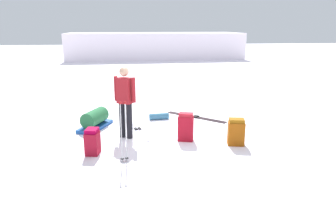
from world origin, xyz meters
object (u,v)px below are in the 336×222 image
(backpack_small_spare, at_px, (186,127))
(ski_poles_planted_near, at_px, (123,129))
(backpack_large_dark, at_px, (236,132))
(ski_pair_near, at_px, (196,117))
(sleeping_mat_rolled, at_px, (159,116))
(skier_standing, at_px, (125,99))
(gear_sled, at_px, (95,120))
(ski_pair_far, at_px, (138,129))
(backpack_bright, at_px, (93,142))

(backpack_small_spare, relative_size, ski_poles_planted_near, 0.55)
(backpack_large_dark, bearing_deg, backpack_small_spare, 160.12)
(ski_pair_near, distance_m, sleeping_mat_rolled, 1.10)
(skier_standing, relative_size, ski_pair_near, 1.10)
(backpack_large_dark, relative_size, ski_poles_planted_near, 0.50)
(skier_standing, xyz_separation_m, sleeping_mat_rolled, (0.92, 1.44, -0.86))
(skier_standing, bearing_deg, backpack_small_spare, -15.34)
(ski_poles_planted_near, distance_m, sleeping_mat_rolled, 3.07)
(ski_pair_near, height_order, gear_sled, gear_sled)
(ski_pair_near, height_order, ski_pair_far, same)
(backpack_small_spare, xyz_separation_m, sleeping_mat_rolled, (-0.46, 1.82, -0.24))
(skier_standing, distance_m, ski_poles_planted_near, 1.45)
(gear_sled, bearing_deg, ski_pair_far, -14.54)
(ski_pair_far, bearing_deg, backpack_small_spare, -40.30)
(ski_pair_near, relative_size, ski_pair_far, 0.82)
(backpack_large_dark, bearing_deg, ski_poles_planted_near, -165.18)
(backpack_bright, bearing_deg, ski_pair_far, 57.33)
(backpack_small_spare, bearing_deg, skier_standing, 164.66)
(backpack_small_spare, distance_m, sleeping_mat_rolled, 1.89)
(backpack_small_spare, distance_m, ski_poles_planted_near, 1.78)
(ski_pair_far, height_order, backpack_small_spare, backpack_small_spare)
(backpack_large_dark, distance_m, backpack_bright, 3.15)
(skier_standing, relative_size, backpack_bright, 3.08)
(backpack_bright, xyz_separation_m, backpack_small_spare, (2.06, 0.58, 0.06))
(skier_standing, bearing_deg, backpack_large_dark, -17.36)
(backpack_large_dark, distance_m, backpack_small_spare, 1.15)
(ski_poles_planted_near, height_order, sleeping_mat_rolled, ski_poles_planted_near)
(skier_standing, height_order, gear_sled, skier_standing)
(skier_standing, xyz_separation_m, backpack_small_spare, (1.38, -0.38, -0.63))
(gear_sled, distance_m, sleeping_mat_rolled, 1.84)
(ski_pair_near, height_order, sleeping_mat_rolled, sleeping_mat_rolled)
(ski_pair_near, bearing_deg, ski_poles_planted_near, -124.44)
(skier_standing, xyz_separation_m, ski_poles_planted_near, (-0.02, -1.42, -0.27))
(ski_pair_near, height_order, backpack_large_dark, backpack_large_dark)
(gear_sled, xyz_separation_m, sleeping_mat_rolled, (1.74, 0.60, -0.13))
(gear_sled, bearing_deg, ski_poles_planted_near, -70.51)
(backpack_large_dark, relative_size, backpack_bright, 1.10)
(ski_pair_near, relative_size, backpack_bright, 2.79)
(backpack_bright, bearing_deg, ski_poles_planted_near, -35.19)
(backpack_bright, distance_m, backpack_small_spare, 2.14)
(backpack_large_dark, height_order, backpack_bright, backpack_large_dark)
(ski_pair_far, bearing_deg, backpack_bright, -122.67)
(ski_pair_far, relative_size, backpack_bright, 3.38)
(ski_pair_near, relative_size, backpack_large_dark, 2.54)
(ski_poles_planted_near, height_order, gear_sled, ski_poles_planted_near)
(ski_pair_near, distance_m, gear_sled, 2.92)
(ski_poles_planted_near, bearing_deg, ski_pair_near, 55.56)
(backpack_bright, height_order, backpack_small_spare, backpack_small_spare)
(backpack_small_spare, distance_m, gear_sled, 2.51)
(backpack_small_spare, height_order, sleeping_mat_rolled, backpack_small_spare)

